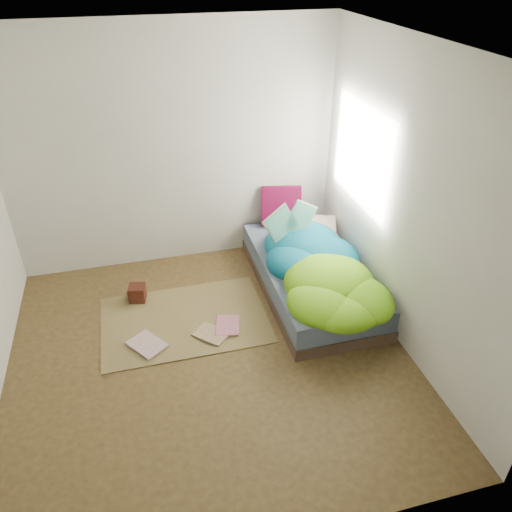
{
  "coord_description": "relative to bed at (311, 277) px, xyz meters",
  "views": [
    {
      "loc": [
        -0.44,
        -3.31,
        3.18
      ],
      "look_at": [
        0.63,
        0.75,
        0.5
      ],
      "focal_mm": 35.0,
      "sensor_mm": 36.0,
      "label": 1
    }
  ],
  "objects": [
    {
      "name": "pillow_floral",
      "position": [
        0.19,
        0.59,
        0.24
      ],
      "size": [
        0.66,
        0.52,
        0.13
      ],
      "primitive_type": "cube",
      "rotation": [
        0.0,
        0.0,
        -0.33
      ],
      "color": "silver",
      "rests_on": "bed"
    },
    {
      "name": "floor_book_b",
      "position": [
        -1.09,
        -0.36,
        -0.14
      ],
      "size": [
        0.29,
        0.35,
        0.03
      ],
      "primitive_type": "imported",
      "rotation": [
        0.0,
        0.0,
        -0.25
      ],
      "color": "#C57290",
      "rests_on": "rug"
    },
    {
      "name": "wooden_box",
      "position": [
        -1.79,
        0.28,
        -0.07
      ],
      "size": [
        0.19,
        0.19,
        0.16
      ],
      "primitive_type": "cube",
      "rotation": [
        0.0,
        0.0,
        -0.2
      ],
      "color": "#36130C",
      "rests_on": "rug"
    },
    {
      "name": "room_walls",
      "position": [
        -1.21,
        -0.71,
        1.46
      ],
      "size": [
        3.54,
        3.54,
        2.62
      ],
      "color": "silver",
      "rests_on": "ground"
    },
    {
      "name": "bed",
      "position": [
        0.0,
        0.0,
        0.0
      ],
      "size": [
        1.0,
        2.0,
        0.34
      ],
      "color": "#3D2C21",
      "rests_on": "ground"
    },
    {
      "name": "floor_book_c",
      "position": [
        -1.23,
        -0.55,
        -0.14
      ],
      "size": [
        0.38,
        0.37,
        0.02
      ],
      "primitive_type": "imported",
      "rotation": [
        0.0,
        0.0,
        0.81
      ],
      "color": "tan",
      "rests_on": "rug"
    },
    {
      "name": "duvet",
      "position": [
        0.0,
        -0.22,
        0.34
      ],
      "size": [
        0.96,
        1.84,
        0.34
      ],
      "primitive_type": null,
      "color": "#064F6B",
      "rests_on": "bed"
    },
    {
      "name": "open_book",
      "position": [
        -0.16,
        0.23,
        0.67
      ],
      "size": [
        0.53,
        0.24,
        0.31
      ],
      "primitive_type": null,
      "rotation": [
        0.0,
        0.0,
        0.26
      ],
      "color": "#297E2F",
      "rests_on": "duvet"
    },
    {
      "name": "floor_book_a",
      "position": [
        -1.86,
        -0.53,
        -0.14
      ],
      "size": [
        0.4,
        0.42,
        0.03
      ],
      "primitive_type": "imported",
      "rotation": [
        0.0,
        0.0,
        0.61
      ],
      "color": "beige",
      "rests_on": "rug"
    },
    {
      "name": "pillow_magenta",
      "position": [
        -0.05,
        0.91,
        0.4
      ],
      "size": [
        0.47,
        0.25,
        0.45
      ],
      "primitive_type": "cube",
      "rotation": [
        0.0,
        0.0,
        -0.26
      ],
      "color": "#470421",
      "rests_on": "bed"
    },
    {
      "name": "ground",
      "position": [
        -1.22,
        -0.72,
        -0.17
      ],
      "size": [
        3.5,
        3.5,
        0.0
      ],
      "primitive_type": "cube",
      "color": "#413019",
      "rests_on": "ground"
    },
    {
      "name": "rug",
      "position": [
        -1.37,
        -0.17,
        -0.16
      ],
      "size": [
        1.6,
        1.1,
        0.01
      ],
      "primitive_type": "cube",
      "color": "brown",
      "rests_on": "ground"
    }
  ]
}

